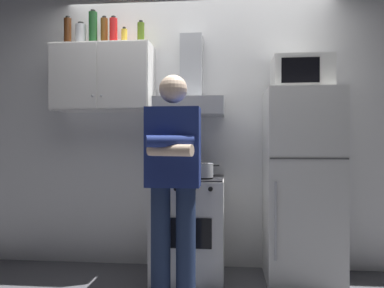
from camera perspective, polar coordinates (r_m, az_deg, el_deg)
ground_plane at (r=3.24m, az=0.00°, el=-20.77°), size 7.00×7.00×0.00m
back_wall_tiled at (r=3.63m, az=0.92°, el=3.20°), size 4.80×0.10×2.70m
upper_cabinet at (r=3.62m, az=-13.10°, el=9.56°), size 0.90×0.37×0.60m
stove_oven at (r=3.36m, az=-0.45°, el=-12.31°), size 0.60×0.62×0.87m
range_hood at (r=3.43m, az=-0.22°, el=7.52°), size 0.60×0.44×0.75m
refrigerator at (r=3.34m, az=16.08°, el=-6.01°), size 0.60×0.62×1.60m
microwave at (r=3.39m, az=16.04°, el=10.05°), size 0.48×0.37×0.28m
person_standing at (r=2.70m, az=-2.86°, el=-5.33°), size 0.38×0.33×1.64m
cooking_pot at (r=3.16m, az=1.68°, el=-3.94°), size 0.27×0.17×0.12m
bottle_wine_green at (r=3.75m, az=-14.61°, el=16.39°), size 0.08×0.08×0.32m
bottle_canister_steel at (r=3.77m, az=-16.33°, el=15.43°), size 0.10×0.10×0.21m
bottle_spice_jar at (r=3.61m, az=-10.12°, el=15.59°), size 0.05×0.05×0.15m
bottle_rum_dark at (r=3.88m, az=-18.13°, el=15.56°), size 0.07×0.07×0.29m
bottle_soda_red at (r=3.70m, az=-11.68°, el=16.16°), size 0.07×0.07×0.27m
bottle_olive_oil at (r=3.65m, az=-7.67°, el=16.03°), size 0.06×0.06×0.23m
bottle_beer_brown at (r=3.75m, az=-13.01°, el=16.02°), size 0.07×0.07×0.28m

